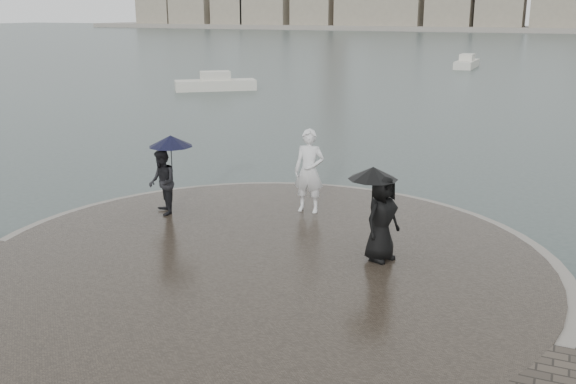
% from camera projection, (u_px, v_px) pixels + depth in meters
% --- Properties ---
extents(ground, '(400.00, 400.00, 0.00)m').
position_uv_depth(ground, '(171.00, 350.00, 10.58)').
color(ground, '#2B3835').
rests_on(ground, ground).
extents(kerb_ring, '(12.50, 12.50, 0.32)m').
position_uv_depth(kerb_ring, '(263.00, 266.00, 13.62)').
color(kerb_ring, gray).
rests_on(kerb_ring, ground).
extents(quay_tip, '(11.90, 11.90, 0.36)m').
position_uv_depth(quay_tip, '(263.00, 265.00, 13.61)').
color(quay_tip, '#2D261E').
rests_on(quay_tip, ground).
extents(statue, '(0.82, 0.58, 2.15)m').
position_uv_depth(statue, '(309.00, 171.00, 16.33)').
color(statue, white).
rests_on(statue, quay_tip).
extents(visitor_left, '(1.31, 1.16, 2.04)m').
position_uv_depth(visitor_left, '(165.00, 171.00, 16.11)').
color(visitor_left, black).
rests_on(visitor_left, quay_tip).
extents(visitor_right, '(1.21, 1.14, 1.95)m').
position_uv_depth(visitor_right, '(380.00, 208.00, 13.16)').
color(visitor_right, black).
rests_on(visitor_right, quay_tip).
extents(far_skyline, '(260.00, 20.00, 37.00)m').
position_uv_depth(far_skyline, '(526.00, 8.00, 152.94)').
color(far_skyline, gray).
rests_on(far_skyline, ground).
extents(boats, '(46.50, 29.89, 1.50)m').
position_uv_depth(boats, '(552.00, 83.00, 44.95)').
color(boats, beige).
rests_on(boats, ground).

